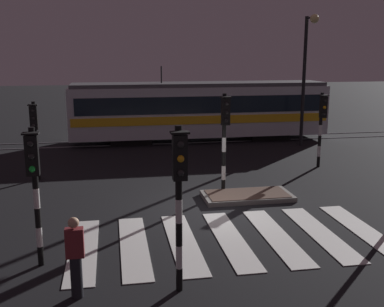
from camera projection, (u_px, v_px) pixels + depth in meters
ground_plane at (211, 211)px, 14.58m from camera, size 120.00×120.00×0.00m
rail_near at (167, 144)px, 25.22m from camera, size 80.00×0.12×0.03m
rail_far at (164, 139)px, 26.60m from camera, size 80.00×0.12×0.03m
crosswalk_zebra at (230, 239)px, 12.34m from camera, size 8.36×4.09×0.02m
traffic_island at (247, 196)px, 15.80m from camera, size 3.02×1.47×0.18m
traffic_light_corner_far_left at (35, 129)px, 17.68m from camera, size 0.36×0.42×3.05m
traffic_light_median_centre at (225, 129)px, 15.81m from camera, size 0.36×0.42×3.51m
traffic_light_corner_far_right at (322, 119)px, 19.66m from camera, size 0.36×0.42×3.22m
traffic_light_corner_near_left at (34, 177)px, 10.31m from camera, size 0.36×0.42×3.26m
traffic_light_kerb_mid_left at (179, 186)px, 9.14m from camera, size 0.36×0.42×3.48m
street_lamp_trackside_right at (307, 64)px, 23.67m from camera, size 0.44×1.21×6.70m
tram at (200, 110)px, 25.88m from camera, size 14.38×2.58×4.15m
pedestrian_waiting_at_kerb at (75, 257)px, 9.25m from camera, size 0.36×0.24×1.71m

